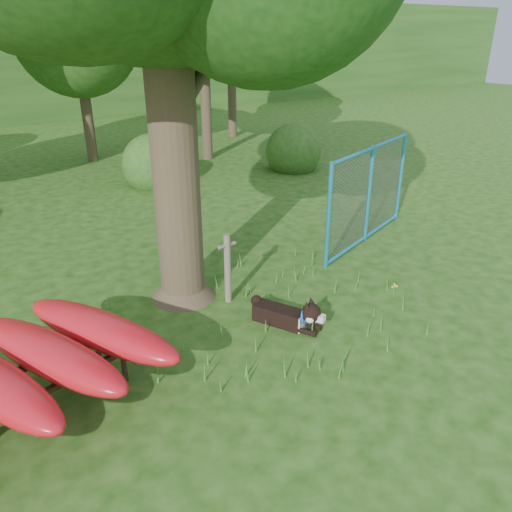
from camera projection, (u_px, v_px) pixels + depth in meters
ground at (293, 351)px, 7.13m from camera, size 80.00×80.00×0.00m
wooden_post at (228, 267)px, 8.19m from camera, size 0.33×0.12×1.22m
kayak_rack at (21, 368)px, 5.66m from camera, size 3.50×3.13×0.90m
husky_dog at (290, 315)px, 7.66m from camera, size 0.72×1.22×0.57m
fence_section at (369, 194)px, 10.50m from camera, size 3.39×1.17×3.45m
wildflower_clump at (395, 287)px, 8.50m from camera, size 0.11×0.10×0.24m
bg_tree_c at (76, 34)px, 15.91m from camera, size 4.00×4.00×6.12m
bg_tree_d at (202, 0)px, 15.86m from camera, size 4.80×4.80×7.50m
bg_tree_e at (230, 2)px, 19.61m from camera, size 4.60×4.60×7.55m
shrub_right at (293, 169)px, 16.50m from camera, size 1.80×1.80×1.80m
shrub_mid at (155, 184)px, 14.88m from camera, size 1.80×1.80×1.80m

